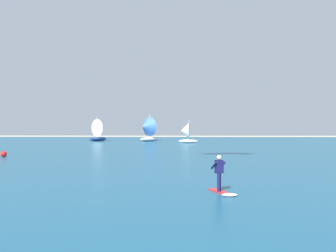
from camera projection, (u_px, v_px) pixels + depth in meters
ocean at (166, 148)px, 49.22m from camera, size 160.00×90.00×0.10m
kitesurfer at (221, 179)px, 16.28m from camera, size 1.24×2.02×1.67m
sailboat_far_left at (147, 129)px, 67.93m from camera, size 4.40×4.52×5.06m
sailboat_trailing at (100, 130)px, 69.80m from camera, size 4.03×4.23×4.71m
sailboat_center_horizon at (186, 133)px, 61.81m from camera, size 3.36×2.87×3.88m
marker_buoy at (4, 154)px, 34.54m from camera, size 0.57×0.57×0.57m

